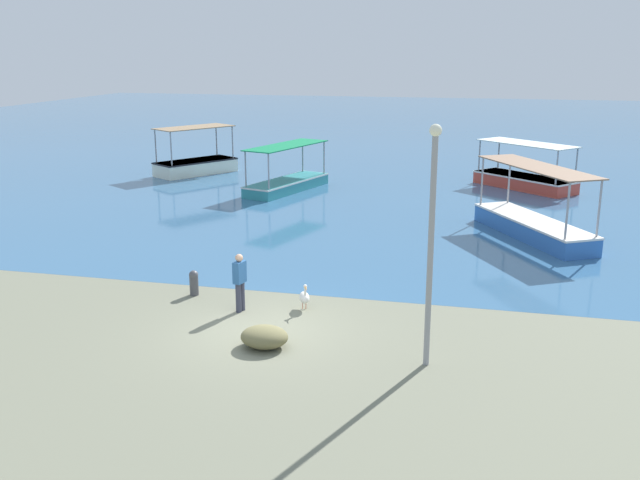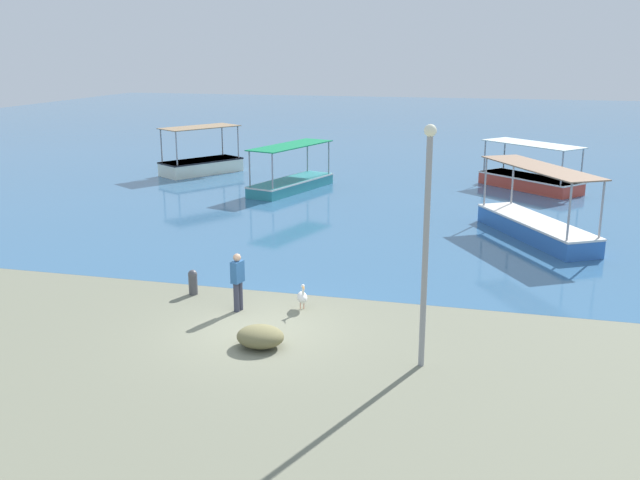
{
  "view_description": "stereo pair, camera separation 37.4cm",
  "coord_description": "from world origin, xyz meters",
  "px_view_note": "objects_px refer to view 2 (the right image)",
  "views": [
    {
      "loc": [
        5.59,
        -16.79,
        7.26
      ],
      "look_at": [
        0.25,
        5.54,
        1.05
      ],
      "focal_mm": 40.0,
      "sensor_mm": 36.0,
      "label": 1
    },
    {
      "loc": [
        5.95,
        -16.7,
        7.26
      ],
      "look_at": [
        0.25,
        5.54,
        1.05
      ],
      "focal_mm": 40.0,
      "sensor_mm": 36.0,
      "label": 2
    }
  ],
  "objects_px": {
    "lamp_post": "(426,235)",
    "net_pile": "(260,337)",
    "fishing_boat_outer": "(201,164)",
    "pelican": "(302,297)",
    "fishing_boat_far_left": "(530,180)",
    "fishing_boat_near_right": "(291,182)",
    "mooring_bollard": "(193,281)",
    "fisherman_standing": "(238,280)",
    "fishing_boat_center": "(536,224)"
  },
  "relations": [
    {
      "from": "pelican",
      "to": "fisherman_standing",
      "type": "bearing_deg",
      "value": -162.22
    },
    {
      "from": "fishing_boat_far_left",
      "to": "fisherman_standing",
      "type": "xyz_separation_m",
      "value": [
        -8.53,
        -20.87,
        0.4
      ]
    },
    {
      "from": "net_pile",
      "to": "fishing_boat_outer",
      "type": "bearing_deg",
      "value": 116.71
    },
    {
      "from": "fishing_boat_near_right",
      "to": "fishing_boat_center",
      "type": "bearing_deg",
      "value": -29.74
    },
    {
      "from": "fishing_boat_center",
      "to": "fisherman_standing",
      "type": "distance_m",
      "value": 13.45
    },
    {
      "from": "net_pile",
      "to": "fishing_boat_near_right",
      "type": "bearing_deg",
      "value": 104.41
    },
    {
      "from": "fishing_boat_outer",
      "to": "fisherman_standing",
      "type": "relative_size",
      "value": 3.02
    },
    {
      "from": "mooring_bollard",
      "to": "fisherman_standing",
      "type": "xyz_separation_m",
      "value": [
        1.83,
        -0.97,
        0.49
      ]
    },
    {
      "from": "fishing_boat_near_right",
      "to": "fishing_boat_far_left",
      "type": "distance_m",
      "value": 12.63
    },
    {
      "from": "fishing_boat_near_right",
      "to": "fishing_boat_far_left",
      "type": "xyz_separation_m",
      "value": [
        12.13,
        3.53,
        0.03
      ]
    },
    {
      "from": "fishing_boat_center",
      "to": "fishing_boat_near_right",
      "type": "xyz_separation_m",
      "value": [
        -12.06,
        6.89,
        -0.08
      ]
    },
    {
      "from": "fishing_boat_near_right",
      "to": "pelican",
      "type": "height_order",
      "value": "fishing_boat_near_right"
    },
    {
      "from": "fishing_boat_center",
      "to": "fishing_boat_far_left",
      "type": "relative_size",
      "value": 1.18
    },
    {
      "from": "fishing_boat_far_left",
      "to": "pelican",
      "type": "xyz_separation_m",
      "value": [
        -6.79,
        -20.32,
        -0.13
      ]
    },
    {
      "from": "fishing_boat_near_right",
      "to": "mooring_bollard",
      "type": "height_order",
      "value": "fishing_boat_near_right"
    },
    {
      "from": "fishing_boat_center",
      "to": "lamp_post",
      "type": "height_order",
      "value": "lamp_post"
    },
    {
      "from": "fishing_boat_near_right",
      "to": "pelican",
      "type": "xyz_separation_m",
      "value": [
        5.33,
        -16.78,
        -0.1
      ]
    },
    {
      "from": "fishing_boat_center",
      "to": "pelican",
      "type": "bearing_deg",
      "value": -124.23
    },
    {
      "from": "fishing_boat_far_left",
      "to": "fisherman_standing",
      "type": "distance_m",
      "value": 22.55
    },
    {
      "from": "lamp_post",
      "to": "fishing_boat_near_right",
      "type": "bearing_deg",
      "value": 114.74
    },
    {
      "from": "pelican",
      "to": "fishing_boat_far_left",
      "type": "bearing_deg",
      "value": 71.51
    },
    {
      "from": "fishing_boat_far_left",
      "to": "lamp_post",
      "type": "bearing_deg",
      "value": -97.51
    },
    {
      "from": "lamp_post",
      "to": "net_pile",
      "type": "height_order",
      "value": "lamp_post"
    },
    {
      "from": "lamp_post",
      "to": "fisherman_standing",
      "type": "bearing_deg",
      "value": 156.85
    },
    {
      "from": "fishing_boat_near_right",
      "to": "fisherman_standing",
      "type": "relative_size",
      "value": 3.59
    },
    {
      "from": "fishing_boat_near_right",
      "to": "lamp_post",
      "type": "relative_size",
      "value": 1.07
    },
    {
      "from": "fishing_boat_far_left",
      "to": "net_pile",
      "type": "xyz_separation_m",
      "value": [
        -7.09,
        -23.13,
        -0.24
      ]
    },
    {
      "from": "fishing_boat_outer",
      "to": "mooring_bollard",
      "type": "xyz_separation_m",
      "value": [
        8.45,
        -20.06,
        -0.16
      ]
    },
    {
      "from": "mooring_bollard",
      "to": "fisherman_standing",
      "type": "height_order",
      "value": "fisherman_standing"
    },
    {
      "from": "fishing_boat_outer",
      "to": "pelican",
      "type": "relative_size",
      "value": 6.37
    },
    {
      "from": "fishing_boat_center",
      "to": "lamp_post",
      "type": "distance_m",
      "value": 13.4
    },
    {
      "from": "net_pile",
      "to": "pelican",
      "type": "bearing_deg",
      "value": 83.92
    },
    {
      "from": "fishing_boat_center",
      "to": "net_pile",
      "type": "height_order",
      "value": "fishing_boat_center"
    },
    {
      "from": "lamp_post",
      "to": "net_pile",
      "type": "bearing_deg",
      "value": 178.79
    },
    {
      "from": "lamp_post",
      "to": "fishing_boat_far_left",
      "type": "bearing_deg",
      "value": 82.49
    },
    {
      "from": "fishing_boat_far_left",
      "to": "pelican",
      "type": "bearing_deg",
      "value": -108.49
    },
    {
      "from": "fisherman_standing",
      "to": "fishing_boat_near_right",
      "type": "bearing_deg",
      "value": 101.72
    },
    {
      "from": "fishing_boat_far_left",
      "to": "pelican",
      "type": "relative_size",
      "value": 6.81
    },
    {
      "from": "mooring_bollard",
      "to": "fishing_boat_outer",
      "type": "bearing_deg",
      "value": 112.85
    },
    {
      "from": "fishing_boat_center",
      "to": "pelican",
      "type": "relative_size",
      "value": 8.06
    },
    {
      "from": "mooring_bollard",
      "to": "fishing_boat_center",
      "type": "bearing_deg",
      "value": 42.63
    },
    {
      "from": "pelican",
      "to": "net_pile",
      "type": "height_order",
      "value": "pelican"
    },
    {
      "from": "fishing_boat_center",
      "to": "net_pile",
      "type": "distance_m",
      "value": 14.52
    },
    {
      "from": "pelican",
      "to": "mooring_bollard",
      "type": "xyz_separation_m",
      "value": [
        -3.56,
        0.42,
        0.04
      ]
    },
    {
      "from": "fishing_boat_near_right",
      "to": "mooring_bollard",
      "type": "distance_m",
      "value": 16.46
    },
    {
      "from": "fishing_boat_center",
      "to": "fisherman_standing",
      "type": "xyz_separation_m",
      "value": [
        -8.47,
        -10.45,
        0.35
      ]
    },
    {
      "from": "fishing_boat_outer",
      "to": "mooring_bollard",
      "type": "height_order",
      "value": "fishing_boat_outer"
    },
    {
      "from": "lamp_post",
      "to": "fisherman_standing",
      "type": "height_order",
      "value": "lamp_post"
    },
    {
      "from": "fishing_boat_center",
      "to": "lamp_post",
      "type": "relative_size",
      "value": 1.14
    },
    {
      "from": "pelican",
      "to": "fisherman_standing",
      "type": "relative_size",
      "value": 0.47
    }
  ]
}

